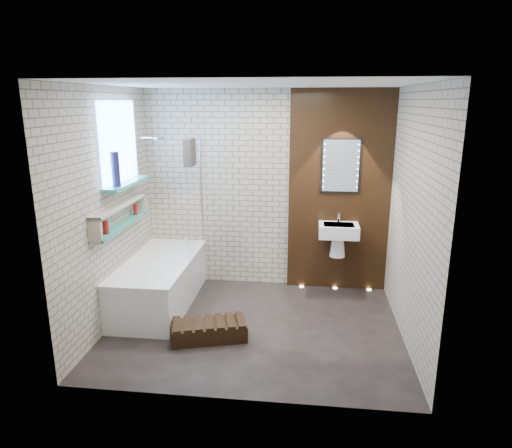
# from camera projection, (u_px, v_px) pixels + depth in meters

# --- Properties ---
(ground) EXTENTS (3.20, 3.20, 0.00)m
(ground) POSITION_uv_depth(u_px,v_px,m) (254.00, 327.00, 5.11)
(ground) COLOR black
(ground) RESTS_ON ground
(room_shell) EXTENTS (3.24, 3.20, 2.60)m
(room_shell) POSITION_uv_depth(u_px,v_px,m) (254.00, 214.00, 4.77)
(room_shell) COLOR #AFA48B
(room_shell) RESTS_ON ground
(walnut_panel) EXTENTS (1.30, 0.06, 2.60)m
(walnut_panel) POSITION_uv_depth(u_px,v_px,m) (339.00, 193.00, 5.88)
(walnut_panel) COLOR black
(walnut_panel) RESTS_ON ground
(clerestory_window) EXTENTS (0.18, 1.00, 0.94)m
(clerestory_window) POSITION_uv_depth(u_px,v_px,m) (120.00, 151.00, 5.13)
(clerestory_window) COLOR #7FADE0
(clerestory_window) RESTS_ON room_shell
(display_niche) EXTENTS (0.14, 1.30, 0.26)m
(display_niche) POSITION_uv_depth(u_px,v_px,m) (121.00, 216.00, 5.12)
(display_niche) COLOR teal
(display_niche) RESTS_ON room_shell
(bathtub) EXTENTS (0.79, 1.74, 0.70)m
(bathtub) POSITION_uv_depth(u_px,v_px,m) (160.00, 282.00, 5.61)
(bathtub) COLOR white
(bathtub) RESTS_ON ground
(bath_screen) EXTENTS (0.01, 0.78, 1.40)m
(bath_screen) POSITION_uv_depth(u_px,v_px,m) (194.00, 197.00, 5.73)
(bath_screen) COLOR white
(bath_screen) RESTS_ON bathtub
(towel) EXTENTS (0.10, 0.25, 0.32)m
(towel) POSITION_uv_depth(u_px,v_px,m) (190.00, 152.00, 5.45)
(towel) COLOR #2A2321
(towel) RESTS_ON bath_screen
(shower_head) EXTENTS (0.18, 0.18, 0.02)m
(shower_head) POSITION_uv_depth(u_px,v_px,m) (159.00, 138.00, 5.65)
(shower_head) COLOR silver
(shower_head) RESTS_ON room_shell
(washbasin) EXTENTS (0.50, 0.36, 0.58)m
(washbasin) POSITION_uv_depth(u_px,v_px,m) (338.00, 235.00, 5.83)
(washbasin) COLOR white
(washbasin) RESTS_ON walnut_panel
(led_mirror) EXTENTS (0.50, 0.02, 0.70)m
(led_mirror) POSITION_uv_depth(u_px,v_px,m) (341.00, 166.00, 5.76)
(led_mirror) COLOR black
(led_mirror) RESTS_ON walnut_panel
(walnut_step) EXTENTS (0.85, 0.55, 0.17)m
(walnut_step) POSITION_uv_depth(u_px,v_px,m) (209.00, 331.00, 4.83)
(walnut_step) COLOR black
(walnut_step) RESTS_ON ground
(niche_bottles) EXTENTS (0.06, 0.89, 0.14)m
(niche_bottles) POSITION_uv_depth(u_px,v_px,m) (119.00, 219.00, 5.09)
(niche_bottles) COLOR maroon
(niche_bottles) RESTS_ON display_niche
(sill_vases) EXTENTS (0.09, 0.09, 0.37)m
(sill_vases) POSITION_uv_depth(u_px,v_px,m) (115.00, 169.00, 4.87)
(sill_vases) COLOR #17163E
(sill_vases) RESTS_ON clerestory_window
(floor_uplights) EXTENTS (0.96, 0.06, 0.01)m
(floor_uplights) POSITION_uv_depth(u_px,v_px,m) (335.00, 288.00, 6.15)
(floor_uplights) COLOR #FFD899
(floor_uplights) RESTS_ON ground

